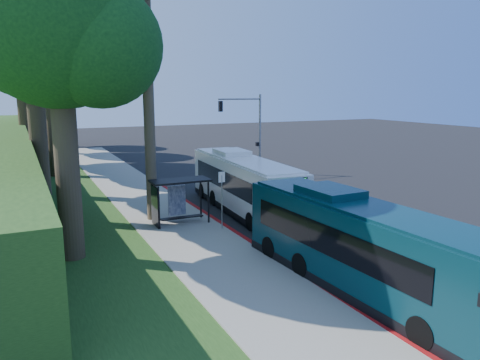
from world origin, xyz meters
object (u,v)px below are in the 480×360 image
white_bus (243,183)px  bus_shelter (175,193)px  teal_bus (360,245)px  pickup (250,178)px

white_bus → bus_shelter: bearing=-163.5°
bus_shelter → white_bus: (4.66, 1.09, -0.06)m
teal_bus → pickup: teal_bus is taller
white_bus → teal_bus: 12.38m
teal_bus → white_bus: bearing=82.1°
white_bus → teal_bus: white_bus is taller
bus_shelter → teal_bus: teal_bus is taller
bus_shelter → teal_bus: size_ratio=0.27×
bus_shelter → white_bus: size_ratio=0.26×
teal_bus → pickup: (4.91, 18.65, -1.07)m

